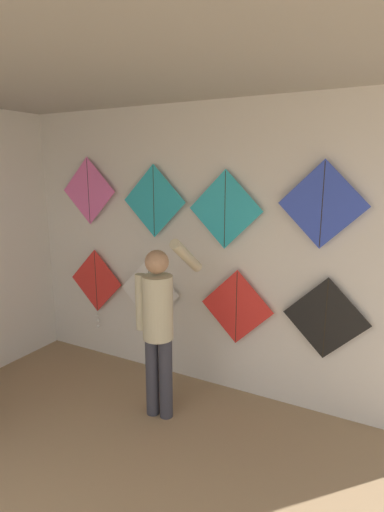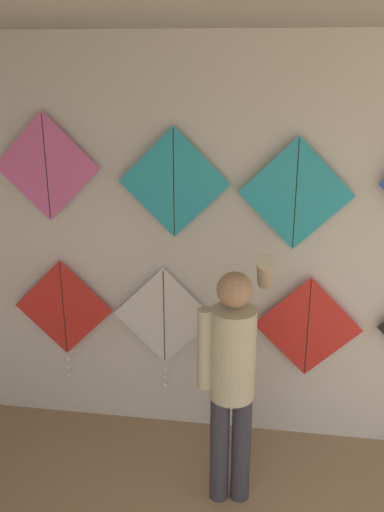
% 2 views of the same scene
% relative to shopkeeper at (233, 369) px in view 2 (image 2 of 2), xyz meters
% --- Properties ---
extents(back_panel, '(4.86, 0.06, 2.80)m').
position_rel_shopkeeper_xyz_m(back_panel, '(-0.02, 0.74, 0.48)').
color(back_panel, silver).
rests_on(back_panel, ground).
extents(shopkeeper, '(0.41, 0.59, 1.63)m').
position_rel_shopkeeper_xyz_m(shopkeeper, '(0.00, 0.00, 0.00)').
color(shopkeeper, '#383842').
rests_on(shopkeeper, ground).
extents(kite_0, '(0.73, 0.04, 0.94)m').
position_rel_shopkeeper_xyz_m(kite_0, '(-1.28, 0.65, -0.02)').
color(kite_0, red).
extents(kite_1, '(0.73, 0.04, 0.94)m').
position_rel_shopkeeper_xyz_m(kite_1, '(-0.54, 0.65, -0.04)').
color(kite_1, white).
extents(kite_2, '(0.73, 0.01, 0.73)m').
position_rel_shopkeeper_xyz_m(kite_2, '(0.46, 0.65, -0.02)').
color(kite_2, red).
extents(kite_4, '(0.73, 0.01, 0.73)m').
position_rel_shopkeeper_xyz_m(kite_4, '(-1.31, 0.65, 1.03)').
color(kite_4, pink).
extents(kite_5, '(0.73, 0.01, 0.73)m').
position_rel_shopkeeper_xyz_m(kite_5, '(-0.46, 0.65, 0.95)').
color(kite_5, '#28B2C6').
extents(kite_6, '(0.73, 0.01, 0.73)m').
position_rel_shopkeeper_xyz_m(kite_6, '(0.32, 0.65, 0.90)').
color(kite_6, '#28B2C6').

